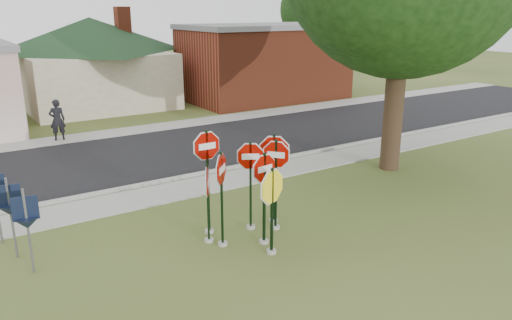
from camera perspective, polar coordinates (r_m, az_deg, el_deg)
ground at (r=12.06m, az=2.70°, el=-11.22°), size 120.00×120.00×0.00m
sidewalk_near at (r=16.43m, az=-8.55°, el=-3.40°), size 60.00×1.60×0.06m
road at (r=20.43m, az=-13.84°, el=0.32°), size 60.00×7.00×0.04m
sidewalk_far at (r=24.41m, az=-17.25°, el=2.76°), size 60.00×1.60×0.06m
curb at (r=17.28m, az=-9.94°, el=-2.30°), size 60.00×0.20×0.14m
stop_sign_center at (r=12.22m, az=0.95°, el=-3.10°), size 0.97×0.24×2.47m
stop_sign_yellow at (r=11.75m, az=1.84°, el=-4.55°), size 1.11×0.40×2.29m
stop_sign_left at (r=12.09m, az=-3.96°, el=-3.00°), size 0.76×0.77×2.54m
stop_sign_right at (r=13.01m, az=2.31°, el=-1.47°), size 0.66×0.77×2.58m
stop_sign_back_right at (r=13.02m, az=-0.63°, el=-1.64°), size 0.86×0.50×2.52m
stop_sign_back_left at (r=12.75m, az=-5.58°, el=-0.85°), size 1.02×0.24×2.89m
stop_sign_far_right at (r=13.40m, az=2.06°, el=-0.62°), size 0.93×0.68×2.63m
stop_sign_far_left at (r=12.41m, az=-5.55°, el=-3.83°), size 0.55×0.94×2.18m
building_house at (r=31.76m, az=-18.31°, el=12.42°), size 11.60×11.60×6.20m
building_brick at (r=32.84m, az=0.97°, el=11.19°), size 10.20×6.20×4.75m
bg_tree_right at (r=44.67m, az=6.51°, el=16.69°), size 5.60×5.60×8.40m
pedestrian at (r=23.79m, az=-21.76°, el=4.29°), size 0.71×0.51×1.83m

